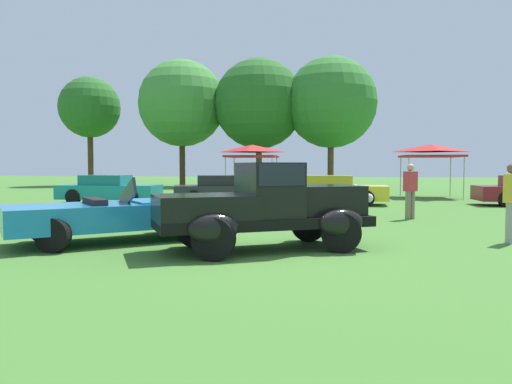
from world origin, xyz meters
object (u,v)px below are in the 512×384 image
at_px(spectator_between_cars, 410,189).
at_px(canopy_tent_center_field, 431,150).
at_px(show_car_teal, 109,189).
at_px(canopy_tent_left_field, 252,150).
at_px(spectator_near_truck, 512,200).
at_px(feature_pickup_truck, 265,206).
at_px(show_car_charcoal, 222,190).
at_px(show_car_yellow, 332,190).
at_px(neighbor_convertible, 121,215).

relative_size(spectator_between_cars, canopy_tent_center_field, 0.59).
distance_m(show_car_teal, canopy_tent_left_field, 7.82).
bearing_deg(spectator_near_truck, canopy_tent_center_field, 84.72).
bearing_deg(spectator_between_cars, feature_pickup_truck, -121.85).
height_order(show_car_charcoal, show_car_yellow, same).
bearing_deg(canopy_tent_center_field, show_car_teal, -157.86).
height_order(neighbor_convertible, show_car_yellow, neighbor_convertible).
relative_size(neighbor_convertible, canopy_tent_left_field, 1.70).
bearing_deg(spectator_near_truck, feature_pickup_truck, -162.49).
height_order(feature_pickup_truck, spectator_between_cars, feature_pickup_truck).
relative_size(neighbor_convertible, spectator_near_truck, 2.72).
xyz_separation_m(show_car_yellow, canopy_tent_left_field, (-4.09, 4.52, 1.82)).
relative_size(show_car_yellow, spectator_near_truck, 2.69).
bearing_deg(neighbor_convertible, feature_pickup_truck, -11.65).
distance_m(show_car_charcoal, spectator_between_cars, 8.44).
relative_size(show_car_yellow, spectator_between_cars, 2.69).
bearing_deg(spectator_near_truck, neighbor_convertible, -173.59).
xyz_separation_m(feature_pickup_truck, canopy_tent_left_field, (-2.65, 15.89, 1.56)).
bearing_deg(feature_pickup_truck, neighbor_convertible, 168.35).
relative_size(show_car_charcoal, spectator_near_truck, 2.56).
xyz_separation_m(spectator_between_cars, canopy_tent_center_field, (2.73, 10.54, 1.51)).
height_order(neighbor_convertible, show_car_teal, neighbor_convertible).
bearing_deg(spectator_near_truck, show_car_yellow, 110.37).
relative_size(show_car_charcoal, spectator_between_cars, 2.56).
distance_m(spectator_near_truck, spectator_between_cars, 4.58).
distance_m(show_car_charcoal, show_car_yellow, 4.65).
height_order(show_car_teal, spectator_between_cars, spectator_between_cars).
height_order(show_car_teal, canopy_tent_center_field, canopy_tent_center_field).
bearing_deg(show_car_teal, canopy_tent_left_field, 44.05).
bearing_deg(canopy_tent_center_field, feature_pickup_truck, -111.31).
relative_size(neighbor_convertible, show_car_charcoal, 1.06).
bearing_deg(show_car_teal, feature_pickup_truck, -52.54).
bearing_deg(show_car_charcoal, show_car_yellow, 6.67).
distance_m(show_car_yellow, canopy_tent_left_field, 6.36).
bearing_deg(show_car_yellow, feature_pickup_truck, -97.22).
distance_m(feature_pickup_truck, canopy_tent_left_field, 16.18).
distance_m(neighbor_convertible, spectator_between_cars, 8.75).
bearing_deg(feature_pickup_truck, spectator_between_cars, 58.15).
relative_size(show_car_charcoal, canopy_tent_left_field, 1.60).
bearing_deg(canopy_tent_center_field, neighbor_convertible, -121.39).
bearing_deg(show_car_teal, canopy_tent_center_field, 22.14).
bearing_deg(show_car_yellow, show_car_teal, -175.41).
bearing_deg(neighbor_convertible, show_car_charcoal, 89.74).
xyz_separation_m(show_car_charcoal, spectator_near_truck, (8.25, -9.23, 0.31)).
bearing_deg(canopy_tent_left_field, show_car_charcoal, -96.02).
bearing_deg(show_car_charcoal, feature_pickup_truck, -73.61).
xyz_separation_m(show_car_charcoal, show_car_yellow, (4.62, 0.54, 0.00)).
bearing_deg(canopy_tent_left_field, spectator_between_cars, -57.30).
xyz_separation_m(canopy_tent_left_field, canopy_tent_center_field, (9.09, 0.63, 0.00)).
relative_size(show_car_teal, show_car_yellow, 0.94).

